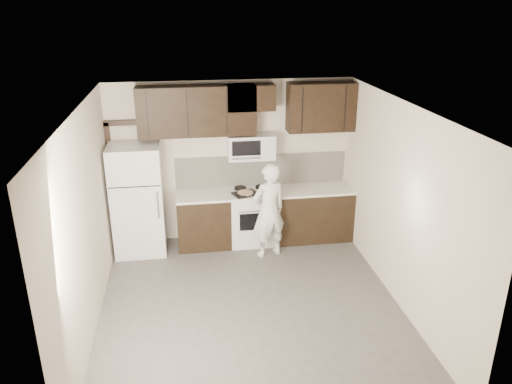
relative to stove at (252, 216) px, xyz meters
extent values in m
plane|color=#4C4947|center=(-0.30, -1.94, -0.46)|extent=(4.50, 4.50, 0.00)
plane|color=beige|center=(-0.30, 0.31, 0.89)|extent=(4.00, 0.00, 4.00)
plane|color=white|center=(-0.30, -1.94, 2.24)|extent=(4.50, 4.50, 0.00)
cube|color=black|center=(-0.81, 0.00, -0.03)|extent=(0.87, 0.62, 0.87)
cube|color=black|center=(1.04, 0.00, -0.03)|extent=(1.32, 0.62, 0.87)
cube|color=white|center=(-0.81, 0.00, 0.43)|extent=(0.87, 0.64, 0.04)
cube|color=white|center=(1.04, 0.00, 0.43)|extent=(1.32, 0.64, 0.04)
cube|color=silver|center=(0.00, 0.00, -0.02)|extent=(0.76, 0.62, 0.89)
cube|color=silver|center=(0.00, 0.00, 0.44)|extent=(0.76, 0.62, 0.02)
cube|color=black|center=(0.00, -0.30, 0.04)|extent=(0.50, 0.01, 0.30)
cylinder|color=silver|center=(0.00, -0.34, 0.24)|extent=(0.55, 0.02, 0.02)
cylinder|color=black|center=(-0.18, -0.15, 0.46)|extent=(0.20, 0.20, 0.03)
cylinder|color=black|center=(0.18, -0.15, 0.46)|extent=(0.20, 0.20, 0.03)
cylinder|color=black|center=(-0.18, 0.15, 0.46)|extent=(0.20, 0.20, 0.03)
cylinder|color=black|center=(0.18, 0.15, 0.46)|extent=(0.20, 0.20, 0.03)
cube|color=beige|center=(0.20, 0.30, 0.72)|extent=(2.90, 0.02, 0.54)
cube|color=black|center=(-0.85, 0.14, 1.80)|extent=(1.85, 0.35, 0.78)
cube|color=black|center=(1.15, 0.14, 1.80)|extent=(1.10, 0.35, 0.78)
cube|color=black|center=(0.00, 0.14, 1.99)|extent=(0.76, 0.35, 0.40)
cube|color=silver|center=(0.00, 0.12, 1.19)|extent=(0.76, 0.38, 0.40)
cube|color=black|center=(-0.10, -0.07, 1.22)|extent=(0.46, 0.01, 0.24)
cube|color=silver|center=(0.26, -0.07, 1.22)|extent=(0.18, 0.01, 0.24)
cylinder|color=silver|center=(-0.10, -0.10, 1.06)|extent=(0.46, 0.02, 0.02)
cube|color=silver|center=(-1.85, -0.05, 0.44)|extent=(0.80, 0.72, 1.80)
cube|color=black|center=(-1.85, -0.41, 0.79)|extent=(0.77, 0.01, 0.02)
cylinder|color=silver|center=(-1.52, -0.44, 0.49)|extent=(0.03, 0.03, 0.45)
cube|color=black|center=(-2.26, 0.27, 0.59)|extent=(0.08, 0.08, 2.10)
cube|color=black|center=(-2.05, 0.27, 1.62)|extent=(0.50, 0.08, 0.08)
cylinder|color=silver|center=(0.18, -0.15, 0.51)|extent=(0.16, 0.16, 0.12)
sphere|color=black|center=(0.18, -0.15, 0.59)|extent=(0.03, 0.03, 0.03)
cylinder|color=black|center=(0.30, -0.15, 0.53)|extent=(0.15, 0.02, 0.02)
cube|color=black|center=(-0.13, -0.11, 0.46)|extent=(0.46, 0.40, 0.02)
cylinder|color=beige|center=(-0.13, -0.11, 0.48)|extent=(0.33, 0.33, 0.02)
imported|color=white|center=(0.19, -0.52, 0.32)|extent=(0.66, 0.54, 1.55)
camera|label=1|loc=(-1.08, -7.62, 3.44)|focal=35.00mm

